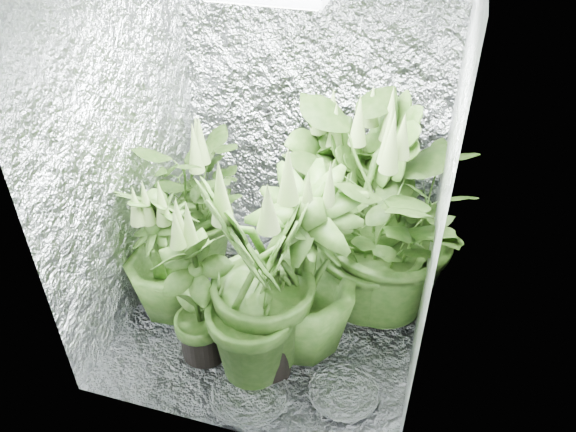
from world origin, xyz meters
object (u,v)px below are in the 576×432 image
at_px(plant_c, 367,201).
at_px(plant_b, 325,193).
at_px(plant_e, 382,226).
at_px(plant_a, 192,196).
at_px(plant_h, 303,271).
at_px(plant_d, 164,253).
at_px(plant_f, 198,294).
at_px(plant_g, 259,284).
at_px(circulation_fan, 384,276).

bearing_deg(plant_c, plant_b, 165.91).
bearing_deg(plant_e, plant_a, 172.41).
height_order(plant_a, plant_h, plant_h).
relative_size(plant_d, plant_f, 0.99).
distance_m(plant_c, plant_f, 1.09).
xyz_separation_m(plant_b, plant_g, (-0.10, -0.91, 0.05)).
height_order(plant_a, plant_d, plant_a).
distance_m(plant_d, plant_f, 0.39).
height_order(plant_c, plant_h, plant_c).
relative_size(plant_d, plant_h, 0.82).
xyz_separation_m(plant_b, circulation_fan, (0.42, -0.20, -0.38)).
bearing_deg(plant_b, plant_d, -139.01).
bearing_deg(plant_e, plant_d, -163.33).
relative_size(plant_b, plant_c, 0.94).
xyz_separation_m(plant_e, circulation_fan, (0.04, 0.10, -0.44)).
bearing_deg(plant_b, plant_c, -14.09).
height_order(plant_a, plant_c, plant_c).
bearing_deg(plant_a, plant_g, -47.40).
bearing_deg(plant_g, plant_a, 132.60).
distance_m(plant_e, plant_g, 0.77).
bearing_deg(plant_h, plant_e, 47.98).
bearing_deg(plant_d, plant_e, 16.67).
relative_size(plant_c, plant_d, 1.35).
xyz_separation_m(plant_c, plant_h, (-0.21, -0.61, -0.06)).
relative_size(plant_a, plant_g, 0.79).
relative_size(plant_a, circulation_fan, 2.58).
distance_m(plant_a, plant_g, 1.04).
xyz_separation_m(plant_d, plant_f, (0.31, -0.24, 0.01)).
height_order(plant_b, circulation_fan, plant_b).
height_order(plant_d, plant_h, plant_h).
xyz_separation_m(plant_h, circulation_fan, (0.37, 0.48, -0.36)).
bearing_deg(plant_b, plant_a, -169.28).
height_order(plant_a, plant_f, plant_a).
distance_m(plant_a, plant_e, 1.20).
bearing_deg(plant_h, plant_c, 71.04).
distance_m(plant_f, plant_g, 0.37).
distance_m(plant_e, plant_f, 1.02).
height_order(plant_d, circulation_fan, plant_d).
relative_size(plant_b, circulation_fan, 2.99).
height_order(plant_b, plant_h, plant_b).
distance_m(plant_d, circulation_fan, 1.27).
bearing_deg(plant_h, plant_f, -156.47).
distance_m(plant_c, circulation_fan, 0.47).
bearing_deg(plant_b, circulation_fan, -25.75).
relative_size(plant_g, circulation_fan, 3.25).
bearing_deg(circulation_fan, plant_e, -108.86).
height_order(plant_c, plant_e, plant_e).
bearing_deg(plant_g, plant_h, 56.71).
bearing_deg(plant_f, plant_b, 64.04).
relative_size(plant_f, plant_h, 0.83).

